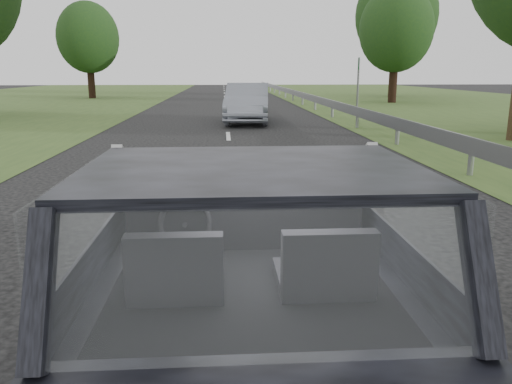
{
  "coord_description": "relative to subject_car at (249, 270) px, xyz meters",
  "views": [
    {
      "loc": [
        -0.14,
        -2.8,
        1.89
      ],
      "look_at": [
        0.08,
        0.56,
        1.07
      ],
      "focal_mm": 35.0,
      "sensor_mm": 36.0,
      "label": 1
    }
  ],
  "objects": [
    {
      "name": "other_car",
      "position": [
        0.78,
        16.17,
        0.01
      ],
      "size": [
        2.12,
        4.57,
        1.46
      ],
      "primitive_type": "imported",
      "rotation": [
        0.0,
        0.0,
        -0.08
      ],
      "color": "#959BA9",
      "rests_on": "ground"
    },
    {
      "name": "guardrail",
      "position": [
        4.3,
        10.0,
        -0.15
      ],
      "size": [
        0.05,
        90.0,
        0.32
      ],
      "primitive_type": "cube",
      "color": "gray",
      "rests_on": "ground"
    },
    {
      "name": "passenger_seat",
      "position": [
        0.4,
        -0.29,
        0.16
      ],
      "size": [
        0.5,
        0.72,
        0.42
      ],
      "primitive_type": "cube",
      "color": "#252529",
      "rests_on": "subject_car"
    },
    {
      "name": "driver_seat",
      "position": [
        -0.4,
        -0.29,
        0.16
      ],
      "size": [
        0.5,
        0.72,
        0.42
      ],
      "primitive_type": "cube",
      "color": "#252529",
      "rests_on": "subject_car"
    },
    {
      "name": "cat",
      "position": [
        0.24,
        0.66,
        0.35
      ],
      "size": [
        0.54,
        0.28,
        0.23
      ],
      "primitive_type": "ellipsoid",
      "rotation": [
        0.0,
        0.0,
        -0.26
      ],
      "color": "#9F9FA0",
      "rests_on": "dashboard"
    },
    {
      "name": "tree_2",
      "position": [
        10.24,
        27.72,
        2.6
      ],
      "size": [
        4.93,
        4.93,
        6.65
      ],
      "primitive_type": null,
      "rotation": [
        0.0,
        0.0,
        0.13
      ],
      "color": "#1C3B18",
      "rests_on": "ground"
    },
    {
      "name": "tree_3",
      "position": [
        12.72,
        35.17,
        3.81
      ],
      "size": [
        6.22,
        6.22,
        9.07
      ],
      "primitive_type": null,
      "rotation": [
        0.0,
        0.0,
        0.04
      ],
      "color": "#1C3B18",
      "rests_on": "ground"
    },
    {
      "name": "steering_wheel",
      "position": [
        -0.4,
        0.33,
        0.2
      ],
      "size": [
        0.36,
        0.36,
        0.04
      ],
      "primitive_type": "torus",
      "color": "black",
      "rests_on": "dashboard"
    },
    {
      "name": "ground",
      "position": [
        0.0,
        0.0,
        -0.72
      ],
      "size": [
        140.0,
        140.0,
        0.0
      ],
      "primitive_type": "plane",
      "color": "#393939",
      "rests_on": "ground"
    },
    {
      "name": "highway_sign",
      "position": [
        6.7,
        22.62,
        0.55
      ],
      "size": [
        0.36,
        1.01,
        2.55
      ],
      "primitive_type": "cube",
      "rotation": [
        0.0,
        0.0,
        -0.26
      ],
      "color": "#184F2A",
      "rests_on": "ground"
    },
    {
      "name": "subject_car",
      "position": [
        0.0,
        0.0,
        0.0
      ],
      "size": [
        1.8,
        4.0,
        1.45
      ],
      "primitive_type": "cube",
      "color": "black",
      "rests_on": "ground"
    },
    {
      "name": "dashboard",
      "position": [
        0.0,
        0.62,
        0.12
      ],
      "size": [
        1.58,
        0.45,
        0.3
      ],
      "primitive_type": "cube",
      "color": "black",
      "rests_on": "subject_car"
    },
    {
      "name": "tree_6",
      "position": [
        -9.47,
        34.18,
        2.49
      ],
      "size": [
        4.76,
        4.76,
        6.42
      ],
      "primitive_type": null,
      "rotation": [
        0.0,
        0.0,
        0.13
      ],
      "color": "#1C3B18",
      "rests_on": "ground"
    }
  ]
}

